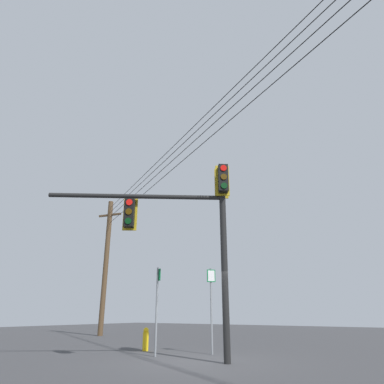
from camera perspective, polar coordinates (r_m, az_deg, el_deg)
ground_plane at (r=10.99m, az=0.71°, el=-26.39°), size 60.00×60.00×0.00m
signal_mast_assembly at (r=10.85m, az=0.29°, el=-3.97°), size 4.80×3.84×5.90m
utility_pole_wooden at (r=23.55m, az=-14.11°, el=-11.38°), size 1.74×0.48×8.60m
route_sign_primary at (r=12.75m, az=3.23°, el=-17.59°), size 0.22×0.25×2.86m
fire_hydrant at (r=14.03m, az=-7.70°, el=-23.07°), size 0.25×0.29×0.81m
route_sign_secondary at (r=12.18m, az=-5.81°, el=-17.66°), size 0.27×0.18×2.82m
overhead_wire_span at (r=11.54m, az=8.51°, el=16.02°), size 27.10×13.91×1.81m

